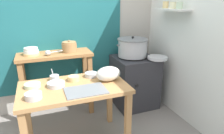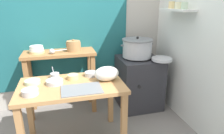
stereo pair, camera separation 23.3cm
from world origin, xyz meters
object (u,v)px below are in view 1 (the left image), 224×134
Objects in this scene: bowl_stack_enamel at (31,52)px; prep_bowl_2 at (56,84)px; prep_bowl_5 at (91,75)px; prep_bowl_3 at (74,78)px; stove_block at (134,81)px; serving_tray at (86,91)px; back_shelf_table at (56,69)px; prep_bowl_0 at (33,96)px; steamer_pot at (132,47)px; prep_bowl_4 at (54,78)px; prep_bowl_1 at (33,85)px; plastic_bag at (108,74)px; prep_table at (74,95)px; ladle at (49,53)px; wide_pan at (157,58)px; clay_pot at (69,47)px.

prep_bowl_2 is at bearing -72.90° from bowl_stack_enamel.
bowl_stack_enamel is 1.35× the size of prep_bowl_5.
bowl_stack_enamel is 1.55× the size of prep_bowl_3.
stove_block reaches higher than serving_tray.
back_shelf_table is 0.65m from prep_bowl_5.
bowl_stack_enamel is at bearing 124.00° from prep_bowl_3.
prep_bowl_0 is at bearing -90.17° from bowl_stack_enamel.
stove_block is 1.95× the size of serving_tray.
steamer_pot is 3.61× the size of prep_bowl_4.
stove_block is 1.55m from prep_bowl_1.
serving_tray is at bearing -150.37° from plastic_bag.
back_shelf_table is 7.09× the size of prep_bowl_4.
back_shelf_table reaches higher than stove_block.
prep_table is 0.45m from prep_bowl_0.
prep_bowl_5 is (0.15, 0.35, 0.02)m from serving_tray.
back_shelf_table is at bearing 102.12° from prep_bowl_3.
steamer_pot is at bearing 27.10° from prep_bowl_3.
prep_bowl_3 is (0.21, -0.51, -0.19)m from ladle.
prep_bowl_2 is 0.22m from prep_bowl_3.
prep_bowl_3 reaches higher than prep_bowl_2.
wide_pan is at bearing -15.57° from back_shelf_table.
back_shelf_table reaches higher than wide_pan.
back_shelf_table is 2.40× the size of serving_tray.
steamer_pot is 1.79× the size of plastic_bag.
clay_pot is at bearing 89.45° from serving_tray.
clay_pot is 0.77m from prep_bowl_2.
prep_bowl_2 is at bearing -155.05° from stove_block.
plastic_bag is at bearing 11.69° from prep_bowl_0.
prep_bowl_2 is 0.43m from prep_bowl_5.
bowl_stack_enamel is (-0.48, 0.01, -0.02)m from clay_pot.
wide_pan is at bearing -18.07° from clay_pot.
bowl_stack_enamel reaches higher than prep_table.
wide_pan is 2.21× the size of prep_bowl_3.
bowl_stack_enamel is 1.28× the size of prep_bowl_0.
bowl_stack_enamel is at bearing 177.27° from back_shelf_table.
wide_pan is (0.86, 0.36, -0.00)m from plastic_bag.
prep_bowl_0 is (-0.29, -0.90, 0.07)m from back_shelf_table.
steamer_pot is 2.73× the size of prep_bowl_2.
back_shelf_table is 3.46× the size of wide_pan.
ladle is at bearing -161.88° from clay_pot.
back_shelf_table reaches higher than prep_bowl_0.
prep_bowl_4 is at bearing 25.38° from prep_bowl_1.
prep_bowl_4 is (-0.26, -0.52, -0.21)m from clay_pot.
bowl_stack_enamel is at bearing 107.10° from prep_bowl_2.
prep_bowl_4 is at bearing 127.81° from prep_table.
prep_bowl_2 is at bearing -161.60° from prep_bowl_5.
bowl_stack_enamel is (-0.29, 0.01, 0.27)m from back_shelf_table.
bowl_stack_enamel is at bearing 89.83° from prep_bowl_0.
stove_block is 2.81× the size of wide_pan.
prep_bowl_0 is at bearing -118.38° from clay_pot.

